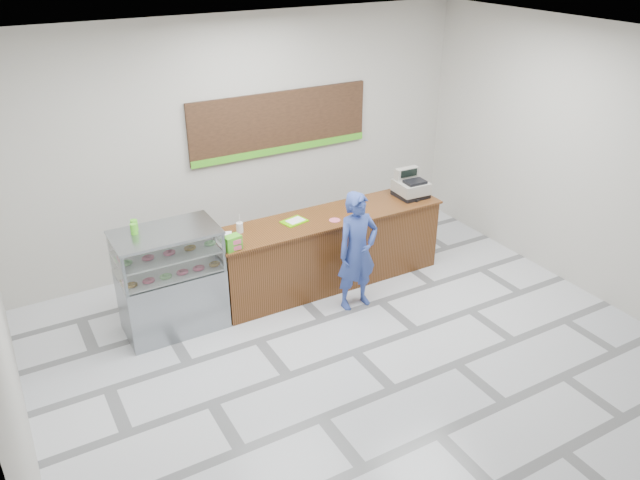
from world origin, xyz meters
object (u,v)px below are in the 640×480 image
sales_counter (329,249)px  serving_tray (294,221)px  cash_register (411,186)px  customer (357,251)px  display_case (171,280)px

sales_counter → serving_tray: bearing=174.0°
cash_register → customer: size_ratio=0.29×
sales_counter → serving_tray: 0.73m
sales_counter → customer: size_ratio=2.05×
cash_register → serving_tray: (-1.85, 0.04, -0.14)m
display_case → customer: customer is taller
sales_counter → serving_tray: serving_tray is taller
display_case → customer: 2.34m
display_case → sales_counter: bearing=0.0°
cash_register → customer: bearing=-149.6°
sales_counter → cash_register: size_ratio=7.19×
display_case → serving_tray: bearing=1.8°
cash_register → customer: 1.54m
sales_counter → cash_register: cash_register is taller
display_case → serving_tray: display_case is taller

